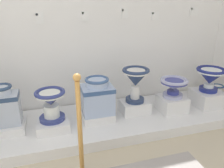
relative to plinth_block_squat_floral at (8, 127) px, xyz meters
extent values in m
cube|color=white|center=(1.33, 0.53, 1.29)|extent=(3.98, 0.06, 2.92)
cube|color=white|center=(1.33, -0.02, -0.11)|extent=(3.24, 1.01, 0.13)
cube|color=white|center=(0.00, 0.00, 0.00)|extent=(0.38, 0.36, 0.10)
cube|color=silver|center=(0.00, 0.00, 0.23)|extent=(0.33, 0.24, 0.37)
cube|color=navy|center=(0.00, 0.00, 0.39)|extent=(0.33, 0.25, 0.05)
cylinder|color=silver|center=(0.00, 0.00, 0.46)|extent=(0.20, 0.20, 0.08)
torus|color=navy|center=(0.00, 0.00, 0.50)|extent=(0.23, 0.23, 0.04)
cube|color=white|center=(0.51, -0.09, 0.01)|extent=(0.37, 0.39, 0.11)
cylinder|color=navy|center=(0.51, -0.09, 0.09)|extent=(0.30, 0.30, 0.04)
cylinder|color=white|center=(0.51, -0.09, 0.18)|extent=(0.18, 0.18, 0.15)
cone|color=navy|center=(0.51, -0.09, 0.33)|extent=(0.34, 0.34, 0.16)
cylinder|color=white|center=(0.51, -0.09, 0.39)|extent=(0.33, 0.33, 0.03)
torus|color=navy|center=(0.51, -0.09, 0.41)|extent=(0.35, 0.35, 0.04)
cylinder|color=white|center=(0.51, -0.09, 0.41)|extent=(0.23, 0.23, 0.01)
cube|color=white|center=(1.07, -0.03, 0.00)|extent=(0.39, 0.32, 0.09)
cube|color=#AABFE2|center=(1.07, -0.03, 0.23)|extent=(0.39, 0.31, 0.36)
cube|color=#3C5A8D|center=(1.07, -0.03, 0.37)|extent=(0.39, 0.32, 0.05)
cylinder|color=#AABFE2|center=(1.07, -0.03, 0.45)|extent=(0.27, 0.27, 0.09)
torus|color=#3C5A8D|center=(1.07, -0.03, 0.49)|extent=(0.30, 0.30, 0.04)
cube|color=white|center=(1.60, 0.01, 0.03)|extent=(0.37, 0.29, 0.16)
cylinder|color=navy|center=(1.60, 0.01, 0.14)|extent=(0.25, 0.25, 0.05)
cylinder|color=white|center=(1.60, 0.01, 0.25)|extent=(0.12, 0.12, 0.18)
cone|color=navy|center=(1.60, 0.01, 0.45)|extent=(0.34, 0.34, 0.22)
cylinder|color=white|center=(1.60, 0.01, 0.53)|extent=(0.34, 0.34, 0.03)
torus|color=navy|center=(1.60, 0.01, 0.55)|extent=(0.35, 0.35, 0.04)
cylinder|color=white|center=(1.60, 0.01, 0.55)|extent=(0.24, 0.24, 0.01)
cube|color=white|center=(2.11, -0.09, 0.06)|extent=(0.35, 0.35, 0.21)
cylinder|color=#ADB0D5|center=(2.11, -0.09, 0.18)|extent=(0.27, 0.27, 0.04)
cylinder|color=#353B90|center=(2.11, -0.09, 0.23)|extent=(0.16, 0.16, 0.05)
cone|color=#ADB0D5|center=(2.11, -0.09, 0.33)|extent=(0.36, 0.36, 0.14)
cylinder|color=#353B90|center=(2.11, -0.09, 0.38)|extent=(0.35, 0.35, 0.03)
torus|color=#ADB0D5|center=(2.11, -0.09, 0.40)|extent=(0.37, 0.37, 0.04)
cylinder|color=#353B90|center=(2.11, -0.09, 0.39)|extent=(0.25, 0.25, 0.01)
cube|color=white|center=(2.70, -0.08, 0.06)|extent=(0.39, 0.39, 0.22)
cylinder|color=navy|center=(2.70, -0.08, 0.20)|extent=(0.25, 0.25, 0.05)
cylinder|color=white|center=(2.70, -0.08, 0.25)|extent=(0.14, 0.14, 0.05)
cone|color=navy|center=(2.70, -0.08, 0.39)|extent=(0.39, 0.39, 0.21)
cylinder|color=white|center=(2.70, -0.08, 0.47)|extent=(0.38, 0.38, 0.03)
torus|color=navy|center=(2.70, -0.08, 0.49)|extent=(0.40, 0.40, 0.04)
cylinder|color=white|center=(2.70, -0.08, 0.49)|extent=(0.27, 0.27, 0.01)
cube|color=white|center=(0.48, 0.50, 1.19)|extent=(0.09, 0.01, 0.14)
cube|color=#386BAD|center=(0.45, 0.50, 1.23)|extent=(0.02, 0.01, 0.02)
cube|color=white|center=(1.05, 0.50, 1.20)|extent=(0.09, 0.01, 0.13)
cube|color=#5B9E4C|center=(1.02, 0.50, 1.24)|extent=(0.02, 0.01, 0.02)
cube|color=white|center=(1.61, 0.50, 1.23)|extent=(0.10, 0.01, 0.13)
cube|color=slate|center=(1.57, 0.50, 1.27)|extent=(0.02, 0.01, 0.02)
cube|color=white|center=(2.07, 0.50, 1.19)|extent=(0.12, 0.01, 0.12)
cube|color=#5B9E4C|center=(2.03, 0.50, 1.23)|extent=(0.02, 0.01, 0.02)
cube|color=white|center=(2.72, 0.50, 1.24)|extent=(0.13, 0.01, 0.13)
cube|color=#5B9E4C|center=(2.67, 0.50, 1.28)|extent=(0.02, 0.01, 0.02)
cylinder|color=navy|center=(3.02, 0.08, -0.16)|extent=(0.15, 0.15, 0.03)
ellipsoid|color=white|center=(3.02, 0.08, -0.04)|extent=(0.32, 0.32, 0.20)
cylinder|color=white|center=(3.02, 0.08, 0.11)|extent=(0.14, 0.14, 0.10)
torus|color=navy|center=(3.02, 0.08, 0.15)|extent=(0.18, 0.18, 0.02)
cylinder|color=#CD9046|center=(0.72, -0.92, 0.33)|extent=(0.04, 0.04, 0.96)
sphere|color=#CD9046|center=(0.72, -0.92, 0.84)|extent=(0.06, 0.06, 0.06)
camera|label=1|loc=(0.52, -2.51, 1.37)|focal=35.43mm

